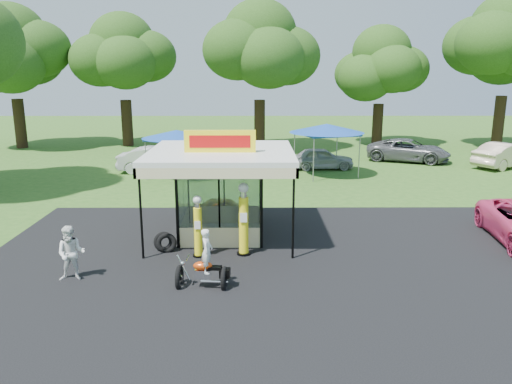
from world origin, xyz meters
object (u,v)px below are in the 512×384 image
Objects in this scene: gas_pump_left at (198,228)px; bg_car_e at (506,155)px; gas_station_kiosk at (222,191)px; bg_car_c at (321,158)px; gas_pump_right at (244,221)px; kiosk_car at (225,209)px; bg_car_b at (228,154)px; motorcycle at (205,264)px; spectator_west at (71,254)px; bg_car_a at (157,160)px; tent_west at (176,135)px; bg_car_d at (408,150)px; tent_east at (327,129)px.

gas_pump_left is 0.43× the size of bg_car_e.
gas_station_kiosk reaches higher than gas_pump_left.
bg_car_c is at bearing 68.43° from gas_pump_left.
kiosk_car is (-0.88, 4.37, -0.76)m from gas_pump_right.
bg_car_e is at bearing -90.92° from bg_car_c.
bg_car_b is 18.69m from bg_car_e.
motorcycle is 1.09× the size of spectator_west.
gas_pump_left reaches higher than spectator_west.
motorcycle is at bearing -164.37° from bg_car_a.
spectator_west reaches higher than bg_car_c.
gas_station_kiosk is at bearing -180.00° from kiosk_car.
bg_car_a is at bearing 105.78° from gas_pump_left.
tent_west reaches higher than motorcycle.
gas_pump_left is 1.58m from gas_pump_right.
kiosk_car is 1.62× the size of spectator_west.
bg_car_b is at bearing -56.53° from bg_car_a.
gas_pump_left is 2.58m from motorcycle.
bg_car_d is (12.28, 14.43, 0.32)m from kiosk_car.
bg_car_d is (6.60, 2.89, 0.08)m from bg_car_c.
gas_station_kiosk is 14.92m from bg_car_c.
tent_east is at bearing -149.00° from bg_car_b.
kiosk_car is (-0.00, 2.21, -1.30)m from gas_station_kiosk.
motorcycle is (0.47, -2.51, -0.32)m from gas_pump_left.
gas_station_kiosk is at bearing 73.91° from gas_pump_left.
gas_station_kiosk is 2.55m from gas_pump_left.
tent_east is (10.60, -0.99, 2.08)m from bg_car_a.
spectator_west is 17.01m from bg_car_a.
gas_station_kiosk is at bearing 112.02° from gas_pump_right.
tent_east is at bearing 150.03° from bg_car_d.
bg_car_e is (23.04, 1.52, 0.04)m from bg_car_a.
gas_pump_right is 0.53× the size of bg_car_a.
gas_station_kiosk reaches higher than bg_car_e.
gas_station_kiosk is 23.05m from bg_car_e.
motorcycle is 0.39× the size of bg_car_a.
gas_pump_left is at bearing 152.34° from bg_car_b.
gas_station_kiosk is 4.98m from motorcycle.
gas_pump_left is at bearing 169.12° from bg_car_d.
spectator_west is at bearing -93.53° from tent_west.
motorcycle is at bearing -13.82° from spectator_west.
spectator_west reaches higher than bg_car_a.
tent_east is at bearing 64.21° from gas_station_kiosk.
bg_car_d is 1.26× the size of tent_east.
gas_pump_right is at bearing -67.98° from gas_station_kiosk.
motorcycle is 0.46× the size of tent_west.
gas_station_kiosk is 6.16m from spectator_west.
bg_car_d is (12.49, 21.50, 0.06)m from motorcycle.
spectator_west is (-4.33, -6.49, 0.39)m from kiosk_car.
gas_station_kiosk is 20.70m from bg_car_d.
gas_pump_right is 0.45× the size of bg_car_d.
bg_car_e is at bearing 11.41° from tent_east.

